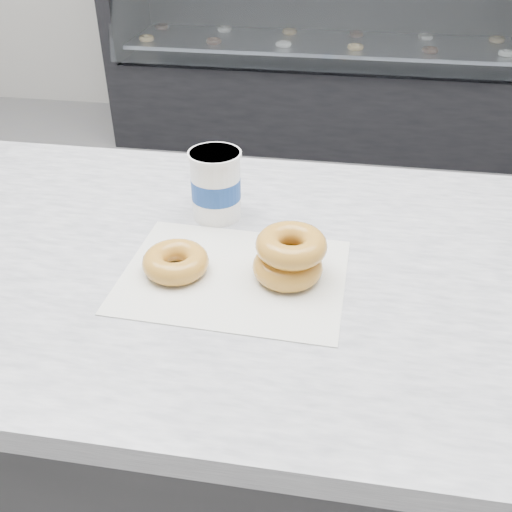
{
  "coord_description": "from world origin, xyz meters",
  "views": [
    {
      "loc": [
        0.18,
        -1.34,
        1.42
      ],
      "look_at": [
        0.07,
        -0.62,
        0.92
      ],
      "focal_mm": 40.0,
      "sensor_mm": 36.0,
      "label": 1
    }
  ],
  "objects_px": {
    "counter": "(226,435)",
    "coffee_cup": "(216,184)",
    "display_case": "(320,58)",
    "donut_stack": "(289,256)",
    "donut_single": "(176,262)"
  },
  "relations": [
    {
      "from": "display_case",
      "to": "donut_single",
      "type": "xyz_separation_m",
      "value": [
        -0.05,
        -2.78,
        0.43
      ]
    },
    {
      "from": "counter",
      "to": "coffee_cup",
      "type": "distance_m",
      "value": 0.53
    },
    {
      "from": "display_case",
      "to": "donut_stack",
      "type": "relative_size",
      "value": 17.8
    },
    {
      "from": "counter",
      "to": "display_case",
      "type": "height_order",
      "value": "display_case"
    },
    {
      "from": "counter",
      "to": "coffee_cup",
      "type": "bearing_deg",
      "value": 103.45
    },
    {
      "from": "counter",
      "to": "donut_stack",
      "type": "height_order",
      "value": "donut_stack"
    },
    {
      "from": "counter",
      "to": "donut_single",
      "type": "relative_size",
      "value": 29.66
    },
    {
      "from": "donut_single",
      "to": "donut_stack",
      "type": "bearing_deg",
      "value": 5.14
    },
    {
      "from": "donut_stack",
      "to": "counter",
      "type": "bearing_deg",
      "value": 161.61
    },
    {
      "from": "counter",
      "to": "donut_stack",
      "type": "distance_m",
      "value": 0.5
    },
    {
      "from": "display_case",
      "to": "donut_single",
      "type": "distance_m",
      "value": 2.81
    },
    {
      "from": "counter",
      "to": "donut_single",
      "type": "bearing_deg",
      "value": -134.55
    },
    {
      "from": "display_case",
      "to": "coffee_cup",
      "type": "xyz_separation_m",
      "value": [
        -0.03,
        -2.6,
        0.47
      ]
    },
    {
      "from": "counter",
      "to": "donut_stack",
      "type": "xyz_separation_m",
      "value": [
        0.12,
        -0.04,
        0.49
      ]
    },
    {
      "from": "donut_stack",
      "to": "coffee_cup",
      "type": "xyz_separation_m",
      "value": [
        -0.15,
        0.17,
        0.02
      ]
    }
  ]
}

